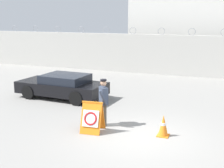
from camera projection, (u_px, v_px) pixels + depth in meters
name	position (u px, v px, depth m)	size (l,w,h in m)	color
ground_plane	(142.00, 137.00, 10.18)	(90.00, 90.00, 0.00)	gray
perimeter_wall	(191.00, 56.00, 20.02)	(36.00, 0.30, 3.10)	beige
building_block	(187.00, 27.00, 23.82)	(7.71, 5.33, 5.98)	silver
barricade_sign	(92.00, 117.00, 10.54)	(0.76, 0.82, 1.05)	orange
security_guard	(103.00, 100.00, 11.06)	(0.47, 0.64, 1.69)	#514C42
traffic_cone_mid	(163.00, 126.00, 10.19)	(0.39, 0.39, 0.71)	orange
parked_car_front_coupe	(63.00, 86.00, 14.89)	(4.33, 2.10, 1.15)	black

